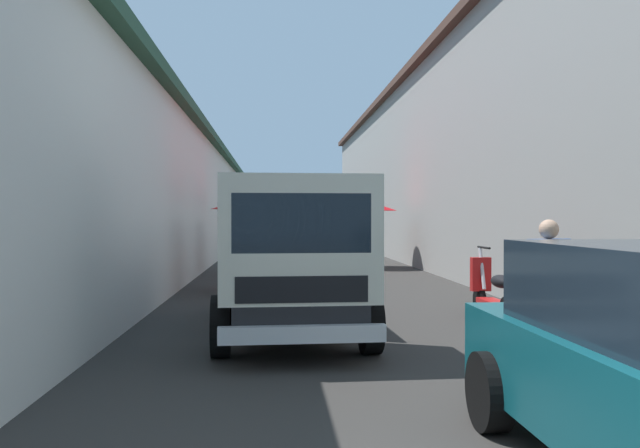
{
  "coord_description": "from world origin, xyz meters",
  "views": [
    {
      "loc": [
        -1.81,
        1.2,
        1.62
      ],
      "look_at": [
        9.87,
        0.37,
        1.49
      ],
      "focal_mm": 35.89,
      "sensor_mm": 36.0,
      "label": 1
    }
  ],
  "objects_px": {
    "fruit_stall_mid_lane": "(362,215)",
    "parked_scooter": "(492,291)",
    "vendor_by_crates": "(549,281)",
    "fruit_stall_far_left": "(275,215)",
    "delivery_truck": "(293,263)",
    "fruit_stall_far_right": "(266,217)"
  },
  "relations": [
    {
      "from": "fruit_stall_far_right",
      "to": "fruit_stall_far_left",
      "type": "bearing_deg",
      "value": -3.02
    },
    {
      "from": "fruit_stall_far_right",
      "to": "fruit_stall_mid_lane",
      "type": "xyz_separation_m",
      "value": [
        6.15,
        -2.97,
        0.07
      ]
    },
    {
      "from": "fruit_stall_mid_lane",
      "to": "vendor_by_crates",
      "type": "height_order",
      "value": "fruit_stall_mid_lane"
    },
    {
      "from": "fruit_stall_far_left",
      "to": "vendor_by_crates",
      "type": "height_order",
      "value": "fruit_stall_far_left"
    },
    {
      "from": "fruit_stall_far_left",
      "to": "fruit_stall_far_right",
      "type": "relative_size",
      "value": 1.05
    },
    {
      "from": "fruit_stall_far_right",
      "to": "parked_scooter",
      "type": "height_order",
      "value": "fruit_stall_far_right"
    },
    {
      "from": "fruit_stall_mid_lane",
      "to": "delivery_truck",
      "type": "height_order",
      "value": "fruit_stall_mid_lane"
    },
    {
      "from": "fruit_stall_mid_lane",
      "to": "parked_scooter",
      "type": "relative_size",
      "value": 1.34
    },
    {
      "from": "fruit_stall_mid_lane",
      "to": "parked_scooter",
      "type": "xyz_separation_m",
      "value": [
        -10.39,
        -0.66,
        -1.24
      ]
    },
    {
      "from": "fruit_stall_far_left",
      "to": "fruit_stall_mid_lane",
      "type": "xyz_separation_m",
      "value": [
        2.05,
        -2.75,
        -0.0
      ]
    },
    {
      "from": "delivery_truck",
      "to": "parked_scooter",
      "type": "xyz_separation_m",
      "value": [
        1.72,
        -3.2,
        -0.59
      ]
    },
    {
      "from": "fruit_stall_far_left",
      "to": "parked_scooter",
      "type": "xyz_separation_m",
      "value": [
        -8.34,
        -3.41,
        -1.24
      ]
    },
    {
      "from": "vendor_by_crates",
      "to": "delivery_truck",
      "type": "bearing_deg",
      "value": 65.58
    },
    {
      "from": "fruit_stall_far_left",
      "to": "parked_scooter",
      "type": "height_order",
      "value": "fruit_stall_far_left"
    },
    {
      "from": "delivery_truck",
      "to": "parked_scooter",
      "type": "distance_m",
      "value": 3.68
    },
    {
      "from": "fruit_stall_far_left",
      "to": "delivery_truck",
      "type": "xyz_separation_m",
      "value": [
        -10.06,
        -0.21,
        -0.65
      ]
    },
    {
      "from": "fruit_stall_far_left",
      "to": "parked_scooter",
      "type": "distance_m",
      "value": 9.1
    },
    {
      "from": "fruit_stall_far_left",
      "to": "vendor_by_crates",
      "type": "distance_m",
      "value": 11.75
    },
    {
      "from": "fruit_stall_far_left",
      "to": "delivery_truck",
      "type": "bearing_deg",
      "value": -178.82
    },
    {
      "from": "delivery_truck",
      "to": "vendor_by_crates",
      "type": "relative_size",
      "value": 3.13
    },
    {
      "from": "fruit_stall_mid_lane",
      "to": "delivery_truck",
      "type": "relative_size",
      "value": 0.45
    },
    {
      "from": "fruit_stall_mid_lane",
      "to": "parked_scooter",
      "type": "bearing_deg",
      "value": -176.38
    }
  ]
}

